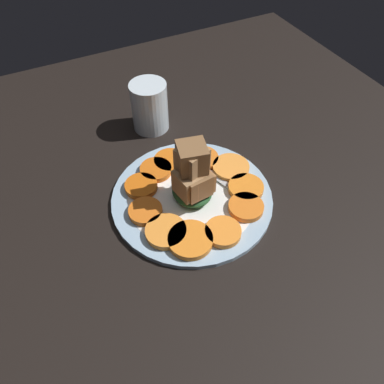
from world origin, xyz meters
TOP-DOWN VIEW (x-y plane):
  - table_slab at (0.00, 0.00)cm, footprint 120.00×120.00cm
  - plate at (0.00, 0.00)cm, footprint 29.71×29.71cm
  - carrot_slice_0 at (-9.96, -0.85)cm, footprint 6.21×6.21cm
  - carrot_slice_1 at (-7.14, -7.17)cm, footprint 6.32×6.32cm
  - carrot_slice_2 at (-3.18, -9.62)cm, footprint 6.58×6.58cm
  - carrot_slice_3 at (2.63, -9.82)cm, footprint 7.18×7.18cm
  - carrot_slice_4 at (7.39, -6.00)cm, footprint 6.44×6.44cm
  - carrot_slice_5 at (9.62, -0.49)cm, footprint 6.50×6.50cm
  - carrot_slice_6 at (8.65, 3.54)cm, footprint 6.18×6.18cm
  - carrot_slice_7 at (5.92, 7.66)cm, footprint 6.11×6.11cm
  - carrot_slice_8 at (0.46, 9.18)cm, footprint 6.02×6.02cm
  - carrot_slice_9 at (-5.56, 7.72)cm, footprint 7.03×7.03cm
  - carrot_slice_10 at (-8.92, 4.78)cm, footprint 7.58×7.58cm
  - center_pile at (-0.40, 0.14)cm, footprint 7.94×7.15cm
  - fork at (-0.10, -6.74)cm, footprint 18.30×7.07cm
  - water_glass at (23.22, -1.50)cm, footprint 7.83×7.83cm

SIDE VIEW (x-z plane):
  - table_slab at x=0.00cm, z-range 0.00..2.00cm
  - plate at x=0.00cm, z-range 1.99..3.04cm
  - fork at x=-0.10cm, z-range 3.10..3.50cm
  - carrot_slice_0 at x=-9.96cm, z-range 3.10..4.20cm
  - carrot_slice_1 at x=-7.14cm, z-range 3.10..4.20cm
  - carrot_slice_2 at x=-3.18cm, z-range 3.10..4.20cm
  - carrot_slice_3 at x=2.63cm, z-range 3.10..4.20cm
  - carrot_slice_4 at x=7.39cm, z-range 3.10..4.20cm
  - carrot_slice_5 at x=9.62cm, z-range 3.10..4.20cm
  - carrot_slice_6 at x=8.65cm, z-range 3.10..4.20cm
  - carrot_slice_7 at x=5.92cm, z-range 3.10..4.20cm
  - carrot_slice_8 at x=0.46cm, z-range 3.10..4.20cm
  - carrot_slice_9 at x=-5.56cm, z-range 3.10..4.20cm
  - carrot_slice_10 at x=-8.92cm, z-range 3.10..4.20cm
  - water_glass at x=23.22cm, z-range 2.00..12.75cm
  - center_pile at x=-0.40cm, z-range 2.43..14.51cm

